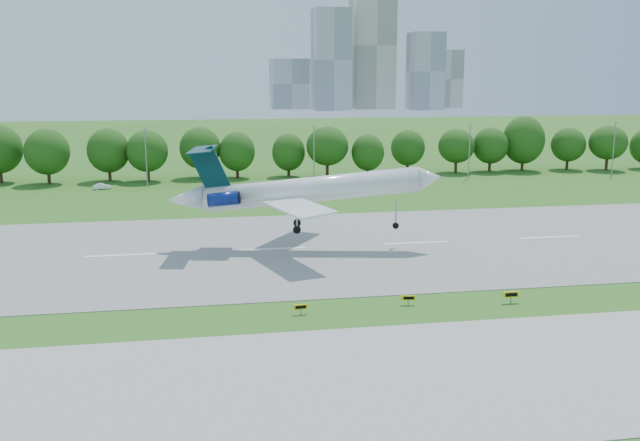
{
  "coord_description": "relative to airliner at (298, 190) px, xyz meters",
  "views": [
    {
      "loc": [
        -9.7,
        -67.87,
        23.4
      ],
      "look_at": [
        5.21,
        18.0,
        5.24
      ],
      "focal_mm": 40.0,
      "sensor_mm": 36.0,
      "label": 1
    }
  ],
  "objects": [
    {
      "name": "ground",
      "position": [
        -3.41,
        -25.26,
        -8.01
      ],
      "size": [
        600.0,
        600.0,
        0.0
      ],
      "primitive_type": "plane",
      "color": "#2B6019",
      "rests_on": "ground"
    },
    {
      "name": "runway",
      "position": [
        -3.41,
        -0.26,
        -7.97
      ],
      "size": [
        400.0,
        45.0,
        0.08
      ],
      "primitive_type": "cube",
      "color": "gray",
      "rests_on": "ground"
    },
    {
      "name": "taxiway",
      "position": [
        -3.41,
        -43.26,
        -7.97
      ],
      "size": [
        400.0,
        23.0,
        0.08
      ],
      "primitive_type": "cube",
      "color": "#ADADA8",
      "rests_on": "ground"
    },
    {
      "name": "tree_line",
      "position": [
        -3.41,
        66.74,
        -1.82
      ],
      "size": [
        288.4,
        8.4,
        10.4
      ],
      "color": "#382314",
      "rests_on": "ground"
    },
    {
      "name": "light_poles",
      "position": [
        -5.91,
        56.74,
        -1.67
      ],
      "size": [
        175.9,
        0.25,
        12.19
      ],
      "color": "gray",
      "rests_on": "ground"
    },
    {
      "name": "skyline",
      "position": [
        96.75,
        365.35,
        22.45
      ],
      "size": [
        127.0,
        52.0,
        80.0
      ],
      "color": "#B2B2B7",
      "rests_on": "ground"
    },
    {
      "name": "airliner",
      "position": [
        0.0,
        0.0,
        0.0
      ],
      "size": [
        36.71,
        26.37,
        11.51
      ],
      "rotation": [
        0.0,
        -0.1,
        -0.15
      ],
      "color": "white",
      "rests_on": "ground"
    },
    {
      "name": "taxi_sign_left",
      "position": [
        -3.55,
        -26.94,
        -7.26
      ],
      "size": [
        1.47,
        0.31,
        1.02
      ],
      "rotation": [
        0.0,
        0.0,
        0.09
      ],
      "color": "gray",
      "rests_on": "ground"
    },
    {
      "name": "taxi_sign_centre",
      "position": [
        7.74,
        -25.96,
        -7.26
      ],
      "size": [
        1.45,
        0.39,
        1.02
      ],
      "rotation": [
        0.0,
        0.0,
        -0.16
      ],
      "color": "gray",
      "rests_on": "ground"
    },
    {
      "name": "taxi_sign_right",
      "position": [
        18.37,
        -27.17,
        -7.1
      ],
      "size": [
        1.75,
        0.25,
        1.23
      ],
      "rotation": [
        0.0,
        0.0,
        0.01
      ],
      "color": "gray",
      "rests_on": "ground"
    },
    {
      "name": "service_vehicle_a",
      "position": [
        -32.37,
        55.86,
        -7.41
      ],
      "size": [
        3.81,
        2.08,
        1.19
      ],
      "primitive_type": "imported",
      "rotation": [
        0.0,
        0.0,
        1.81
      ],
      "color": "white",
      "rests_on": "ground"
    },
    {
      "name": "service_vehicle_b",
      "position": [
        -6.98,
        53.2,
        -7.48
      ],
      "size": [
        3.33,
        1.87,
        1.07
      ],
      "primitive_type": "imported",
      "rotation": [
        0.0,
        0.0,
        1.77
      ],
      "color": "silver",
      "rests_on": "ground"
    }
  ]
}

